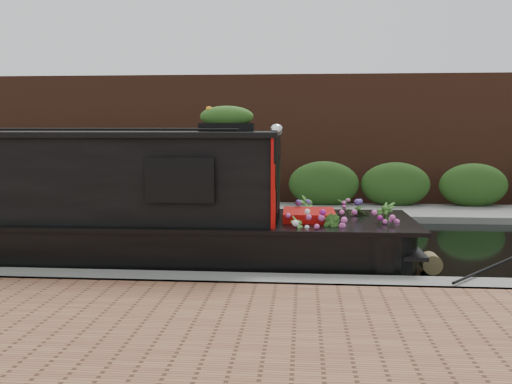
{
  "coord_description": "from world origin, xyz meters",
  "views": [
    {
      "loc": [
        1.75,
        -11.21,
        2.41
      ],
      "look_at": [
        0.86,
        -0.6,
        1.17
      ],
      "focal_mm": 40.0,
      "sensor_mm": 36.0,
      "label": 1
    }
  ],
  "objects": [
    {
      "name": "far_brick_wall",
      "position": [
        0.0,
        7.2,
        0.0
      ],
      "size": [
        40.0,
        1.0,
        8.0
      ],
      "primitive_type": "cube",
      "color": "#522B1B",
      "rests_on": "ground"
    },
    {
      "name": "rope_fender",
      "position": [
        3.85,
        -1.82,
        0.16
      ],
      "size": [
        0.32,
        0.36,
        0.32
      ],
      "primitive_type": "cylinder",
      "rotation": [
        1.57,
        0.0,
        0.0
      ],
      "color": "brown",
      "rests_on": "ground"
    },
    {
      "name": "far_bank_path",
      "position": [
        0.0,
        4.2,
        0.0
      ],
      "size": [
        40.0,
        2.4,
        0.34
      ],
      "primitive_type": "cube",
      "color": "slate",
      "rests_on": "ground"
    },
    {
      "name": "ground",
      "position": [
        0.0,
        0.0,
        0.0
      ],
      "size": [
        80.0,
        80.0,
        0.0
      ],
      "primitive_type": "plane",
      "color": "black",
      "rests_on": "ground"
    },
    {
      "name": "far_hedge",
      "position": [
        0.0,
        5.1,
        0.0
      ],
      "size": [
        40.0,
        1.1,
        2.8
      ],
      "primitive_type": "cube",
      "color": "#244717",
      "rests_on": "ground"
    },
    {
      "name": "narrowboat",
      "position": [
        -3.08,
        -1.82,
        0.89
      ],
      "size": [
        12.76,
        2.4,
        2.97
      ],
      "rotation": [
        0.0,
        0.0,
        0.01
      ],
      "color": "black",
      "rests_on": "ground"
    },
    {
      "name": "near_bank_coping",
      "position": [
        0.0,
        -3.3,
        0.0
      ],
      "size": [
        40.0,
        0.6,
        0.5
      ],
      "primitive_type": "cube",
      "color": "slate",
      "rests_on": "ground"
    }
  ]
}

